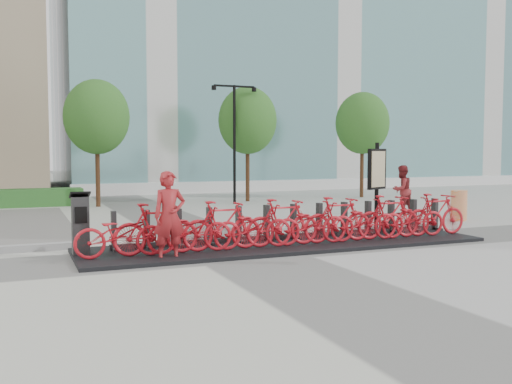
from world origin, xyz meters
name	(u,v)px	position (x,y,z in m)	size (l,w,h in m)	color
ground	(240,252)	(0.00, 0.00, 0.00)	(120.00, 120.00, 0.00)	#9A9A9A
glass_building	(291,16)	(14.00, 26.00, 12.00)	(32.00, 16.00, 24.00)	#486C77
hedge_b	(4,198)	(-5.00, 13.20, 0.35)	(6.00, 1.20, 0.70)	#275823
tree_1	(97,117)	(-1.50, 12.00, 3.59)	(2.60, 2.60, 5.10)	#442E16
tree_2	(248,121)	(5.00, 12.00, 3.59)	(2.60, 2.60, 5.10)	#442E16
tree_3	(362,123)	(11.00, 12.00, 3.59)	(2.60, 2.60, 5.10)	#442E16
streetlamp	(234,130)	(4.00, 11.00, 3.13)	(2.00, 0.20, 5.00)	black
dock_pad	(288,244)	(1.30, 0.30, 0.04)	(9.60, 2.40, 0.08)	black
dock_rail_posts	(295,222)	(1.72, 0.77, 0.51)	(8.74, 0.50, 0.85)	#272728
bike_0	(121,233)	(-2.60, -0.05, 0.56)	(0.64, 1.84, 0.97)	red
bike_1	(156,229)	(-1.88, -0.05, 0.62)	(0.50, 1.79, 1.07)	red
bike_2	(190,230)	(-1.16, -0.05, 0.56)	(0.64, 1.84, 0.97)	red
bike_3	(222,225)	(-0.44, -0.05, 0.62)	(0.50, 1.79, 1.07)	red
bike_4	(253,226)	(0.28, -0.05, 0.56)	(0.64, 1.84, 0.97)	red
bike_5	(283,222)	(1.00, -0.05, 0.62)	(0.50, 1.79, 1.07)	red
bike_6	(311,223)	(1.72, -0.05, 0.56)	(0.64, 1.84, 0.97)	red
bike_7	(338,219)	(2.44, -0.05, 0.62)	(0.50, 1.79, 1.07)	red
bike_8	(364,220)	(3.16, -0.05, 0.56)	(0.64, 1.84, 0.97)	red
bike_9	(389,217)	(3.88, -0.05, 0.62)	(0.50, 1.79, 1.07)	red
bike_10	(413,217)	(4.60, -0.05, 0.56)	(0.64, 1.84, 0.97)	red
bike_11	(436,214)	(5.32, -0.05, 0.62)	(0.50, 1.79, 1.07)	red
kiosk	(80,224)	(-3.31, 0.60, 0.71)	(0.41, 0.34, 1.32)	#272728
worker_red	(169,216)	(-1.68, -0.39, 0.91)	(0.66, 0.43, 1.82)	maroon
pedestrian	(402,190)	(8.04, 4.96, 0.87)	(0.84, 0.66, 1.73)	maroon
construction_barrel	(459,205)	(8.56, 2.68, 0.49)	(0.51, 0.51, 0.97)	#F86300
map_sign	(377,173)	(4.66, 1.59, 1.62)	(0.78, 0.44, 2.45)	black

